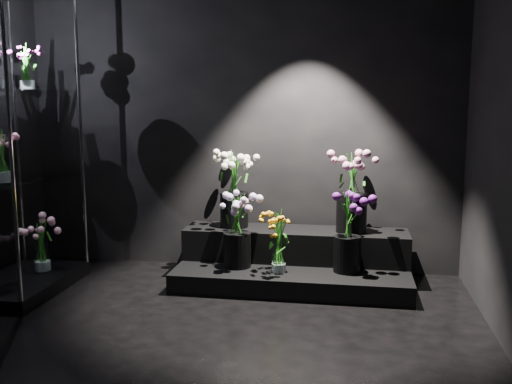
# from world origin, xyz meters

# --- Properties ---
(floor) EXTENTS (4.00, 4.00, 0.00)m
(floor) POSITION_xyz_m (0.00, 0.00, 0.00)
(floor) COLOR black
(floor) RESTS_ON ground
(wall_back) EXTENTS (4.00, 0.00, 4.00)m
(wall_back) POSITION_xyz_m (0.00, 2.00, 1.40)
(wall_back) COLOR black
(wall_back) RESTS_ON floor
(display_riser) EXTENTS (1.97, 0.87, 0.44)m
(display_riser) POSITION_xyz_m (0.55, 1.61, 0.18)
(display_riser) COLOR black
(display_riser) RESTS_ON floor
(display_case) EXTENTS (0.66, 1.10, 2.41)m
(display_case) POSITION_xyz_m (-1.65, 0.99, 1.21)
(display_case) COLOR black
(display_case) RESTS_ON floor
(bouquet_orange_bells) EXTENTS (0.26, 0.26, 0.51)m
(bouquet_orange_bells) POSITION_xyz_m (0.45, 1.33, 0.43)
(bouquet_orange_bells) COLOR white
(bouquet_orange_bells) RESTS_ON display_riser
(bouquet_lilac) EXTENTS (0.36, 0.36, 0.63)m
(bouquet_lilac) POSITION_xyz_m (0.08, 1.42, 0.52)
(bouquet_lilac) COLOR black
(bouquet_lilac) RESTS_ON display_riser
(bouquet_purple) EXTENTS (0.43, 0.43, 0.69)m
(bouquet_purple) POSITION_xyz_m (1.00, 1.42, 0.56)
(bouquet_purple) COLOR black
(bouquet_purple) RESTS_ON display_riser
(bouquet_cream_roses) EXTENTS (0.53, 0.53, 0.69)m
(bouquet_cream_roses) POSITION_xyz_m (-0.01, 1.75, 0.85)
(bouquet_cream_roses) COLOR black
(bouquet_cream_roses) RESTS_ON display_riser
(bouquet_pink_roses) EXTENTS (0.38, 0.38, 0.68)m
(bouquet_pink_roses) POSITION_xyz_m (1.03, 1.70, 0.83)
(bouquet_pink_roses) COLOR black
(bouquet_pink_roses) RESTS_ON display_riser
(bouquet_case_pink) EXTENTS (0.29, 0.29, 0.40)m
(bouquet_case_pink) POSITION_xyz_m (-1.62, 0.78, 1.15)
(bouquet_case_pink) COLOR white
(bouquet_case_pink) RESTS_ON display_case
(bouquet_case_magenta) EXTENTS (0.29, 0.29, 0.36)m
(bouquet_case_magenta) POSITION_xyz_m (-1.59, 1.13, 1.84)
(bouquet_case_magenta) COLOR white
(bouquet_case_magenta) RESTS_ON display_case
(bouquet_case_base_pink) EXTENTS (0.44, 0.44, 0.46)m
(bouquet_case_base_pink) POSITION_xyz_m (-1.59, 1.20, 0.35)
(bouquet_case_base_pink) COLOR white
(bouquet_case_base_pink) RESTS_ON display_case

